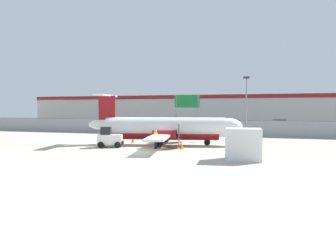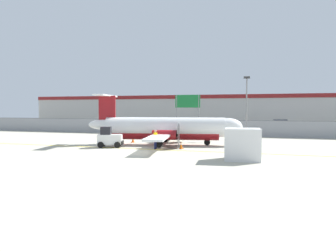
{
  "view_description": "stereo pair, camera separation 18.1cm",
  "coord_description": "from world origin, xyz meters",
  "px_view_note": "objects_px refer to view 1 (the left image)",
  "views": [
    {
      "loc": [
        10.02,
        -24.67,
        3.56
      ],
      "look_at": [
        0.28,
        6.86,
        1.8
      ],
      "focal_mm": 35.0,
      "sensor_mm": 36.0,
      "label": 1
    },
    {
      "loc": [
        10.19,
        -24.62,
        3.56
      ],
      "look_at": [
        0.28,
        6.86,
        1.8
      ],
      "focal_mm": 35.0,
      "sensor_mm": 36.0,
      "label": 2
    }
  ],
  "objects_px": {
    "traffic_cone_near_right": "(133,139)",
    "parked_car_1": "(184,124)",
    "apron_light_pole": "(246,102)",
    "parked_car_0": "(130,124)",
    "traffic_cone_far_left": "(181,145)",
    "cargo_container": "(243,144)",
    "highway_sign": "(187,104)",
    "ground_crew_worker": "(156,138)",
    "traffic_cone_near_left": "(101,141)",
    "baggage_tug": "(109,138)",
    "commuter_airplane": "(168,129)",
    "parked_car_3": "(280,124)",
    "parked_car_2": "(224,126)"
  },
  "relations": [
    {
      "from": "cargo_container",
      "to": "commuter_airplane",
      "type": "bearing_deg",
      "value": 129.82
    },
    {
      "from": "apron_light_pole",
      "to": "parked_car_0",
      "type": "bearing_deg",
      "value": 149.83
    },
    {
      "from": "ground_crew_worker",
      "to": "traffic_cone_near_right",
      "type": "relative_size",
      "value": 2.66
    },
    {
      "from": "parked_car_2",
      "to": "highway_sign",
      "type": "relative_size",
      "value": 0.79
    },
    {
      "from": "baggage_tug",
      "to": "apron_light_pole",
      "type": "xyz_separation_m",
      "value": [
        11.46,
        11.95,
        3.45
      ]
    },
    {
      "from": "baggage_tug",
      "to": "ground_crew_worker",
      "type": "relative_size",
      "value": 1.51
    },
    {
      "from": "commuter_airplane",
      "to": "parked_car_2",
      "type": "distance_m",
      "value": 19.16
    },
    {
      "from": "cargo_container",
      "to": "parked_car_1",
      "type": "bearing_deg",
      "value": 105.16
    },
    {
      "from": "cargo_container",
      "to": "traffic_cone_far_left",
      "type": "bearing_deg",
      "value": 133.6
    },
    {
      "from": "cargo_container",
      "to": "ground_crew_worker",
      "type": "bearing_deg",
      "value": 146.53
    },
    {
      "from": "traffic_cone_near_right",
      "to": "apron_light_pole",
      "type": "bearing_deg",
      "value": 33.57
    },
    {
      "from": "ground_crew_worker",
      "to": "parked_car_2",
      "type": "bearing_deg",
      "value": -95.64
    },
    {
      "from": "traffic_cone_far_left",
      "to": "parked_car_3",
      "type": "bearing_deg",
      "value": 73.89
    },
    {
      "from": "ground_crew_worker",
      "to": "parked_car_1",
      "type": "bearing_deg",
      "value": -78.71
    },
    {
      "from": "commuter_airplane",
      "to": "ground_crew_worker",
      "type": "bearing_deg",
      "value": -100.89
    },
    {
      "from": "ground_crew_worker",
      "to": "apron_light_pole",
      "type": "xyz_separation_m",
      "value": [
        6.95,
        11.94,
        3.35
      ]
    },
    {
      "from": "traffic_cone_far_left",
      "to": "ground_crew_worker",
      "type": "bearing_deg",
      "value": -160.05
    },
    {
      "from": "commuter_airplane",
      "to": "cargo_container",
      "type": "xyz_separation_m",
      "value": [
        7.8,
        -7.59,
        -0.5
      ]
    },
    {
      "from": "ground_crew_worker",
      "to": "highway_sign",
      "type": "distance_m",
      "value": 18.28
    },
    {
      "from": "traffic_cone_far_left",
      "to": "parked_car_3",
      "type": "xyz_separation_m",
      "value": [
        9.19,
        31.81,
        0.58
      ]
    },
    {
      "from": "baggage_tug",
      "to": "cargo_container",
      "type": "bearing_deg",
      "value": -37.07
    },
    {
      "from": "parked_car_1",
      "to": "parked_car_3",
      "type": "distance_m",
      "value": 16.54
    },
    {
      "from": "traffic_cone_near_left",
      "to": "traffic_cone_near_right",
      "type": "distance_m",
      "value": 3.38
    },
    {
      "from": "baggage_tug",
      "to": "parked_car_2",
      "type": "distance_m",
      "value": 23.66
    },
    {
      "from": "traffic_cone_far_left",
      "to": "parked_car_0",
      "type": "height_order",
      "value": "parked_car_0"
    },
    {
      "from": "parked_car_3",
      "to": "highway_sign",
      "type": "distance_m",
      "value": 19.79
    },
    {
      "from": "traffic_cone_near_right",
      "to": "parked_car_1",
      "type": "relative_size",
      "value": 0.15
    },
    {
      "from": "commuter_airplane",
      "to": "traffic_cone_near_left",
      "type": "height_order",
      "value": "commuter_airplane"
    },
    {
      "from": "traffic_cone_near_right",
      "to": "highway_sign",
      "type": "height_order",
      "value": "highway_sign"
    },
    {
      "from": "traffic_cone_near_left",
      "to": "traffic_cone_near_right",
      "type": "relative_size",
      "value": 1.0
    },
    {
      "from": "parked_car_1",
      "to": "traffic_cone_far_left",
      "type": "bearing_deg",
      "value": -75.89
    },
    {
      "from": "baggage_tug",
      "to": "traffic_cone_far_left",
      "type": "xyz_separation_m",
      "value": [
        6.64,
        0.78,
        -0.54
      ]
    },
    {
      "from": "traffic_cone_far_left",
      "to": "apron_light_pole",
      "type": "relative_size",
      "value": 0.09
    },
    {
      "from": "traffic_cone_near_right",
      "to": "parked_car_2",
      "type": "relative_size",
      "value": 0.15
    },
    {
      "from": "cargo_container",
      "to": "traffic_cone_near_left",
      "type": "relative_size",
      "value": 4.05
    },
    {
      "from": "commuter_airplane",
      "to": "traffic_cone_near_left",
      "type": "relative_size",
      "value": 25.04
    },
    {
      "from": "traffic_cone_near_left",
      "to": "highway_sign",
      "type": "height_order",
      "value": "highway_sign"
    },
    {
      "from": "traffic_cone_near_left",
      "to": "parked_car_3",
      "type": "distance_m",
      "value": 35.16
    },
    {
      "from": "traffic_cone_near_left",
      "to": "parked_car_0",
      "type": "relative_size",
      "value": 0.15
    },
    {
      "from": "baggage_tug",
      "to": "parked_car_0",
      "type": "distance_m",
      "value": 24.84
    },
    {
      "from": "ground_crew_worker",
      "to": "parked_car_1",
      "type": "distance_m",
      "value": 28.55
    },
    {
      "from": "commuter_airplane",
      "to": "parked_car_1",
      "type": "height_order",
      "value": "commuter_airplane"
    },
    {
      "from": "highway_sign",
      "to": "baggage_tug",
      "type": "bearing_deg",
      "value": -99.27
    },
    {
      "from": "traffic_cone_far_left",
      "to": "parked_car_1",
      "type": "height_order",
      "value": "parked_car_1"
    },
    {
      "from": "traffic_cone_near_right",
      "to": "cargo_container",
      "type": "bearing_deg",
      "value": -35.86
    },
    {
      "from": "parked_car_1",
      "to": "parked_car_3",
      "type": "bearing_deg",
      "value": 15.73
    },
    {
      "from": "traffic_cone_near_right",
      "to": "parked_car_3",
      "type": "xyz_separation_m",
      "value": [
        15.47,
        28.01,
        0.58
      ]
    },
    {
      "from": "cargo_container",
      "to": "highway_sign",
      "type": "bearing_deg",
      "value": 107.2
    },
    {
      "from": "traffic_cone_near_right",
      "to": "parked_car_3",
      "type": "distance_m",
      "value": 32.0
    },
    {
      "from": "commuter_airplane",
      "to": "parked_car_1",
      "type": "xyz_separation_m",
      "value": [
        -4.65,
        24.66,
        -0.71
      ]
    }
  ]
}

